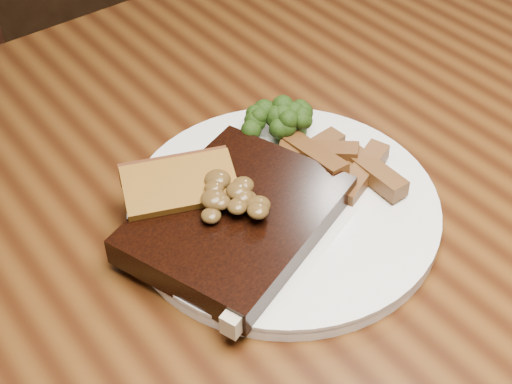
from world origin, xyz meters
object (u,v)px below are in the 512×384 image
at_px(dining_table, 268,282).
at_px(steak, 237,219).
at_px(chair_far, 139,91).
at_px(potato_wedges, 344,174).
at_px(plate, 284,208).
at_px(garlic_bread, 182,203).

relative_size(dining_table, steak, 8.48).
distance_m(chair_far, potato_wedges, 0.71).
xyz_separation_m(plate, garlic_bread, (-0.08, 0.05, 0.02)).
relative_size(chair_far, plate, 2.90).
bearing_deg(dining_table, potato_wedges, -10.23).
relative_size(dining_table, plate, 5.43).
height_order(chair_far, potato_wedges, chair_far).
bearing_deg(chair_far, plate, 92.07).
bearing_deg(potato_wedges, dining_table, 169.77).
bearing_deg(dining_table, garlic_bread, 143.96).
bearing_deg(chair_far, dining_table, 90.69).
height_order(steak, garlic_bread, steak).
bearing_deg(potato_wedges, steak, 173.52).
height_order(garlic_bread, potato_wedges, potato_wedges).
bearing_deg(plate, chair_far, 74.49).
height_order(plate, steak, steak).
bearing_deg(potato_wedges, garlic_bread, 156.83).
bearing_deg(plate, potato_wedges, -11.39).
height_order(dining_table, garlic_bread, garlic_bread).
relative_size(plate, potato_wedges, 2.89).
distance_m(garlic_bread, potato_wedges, 0.16).
relative_size(plate, garlic_bread, 2.91).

